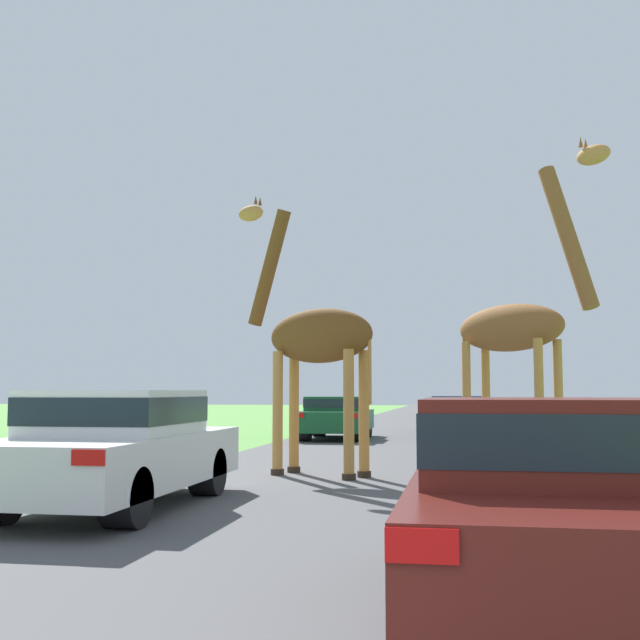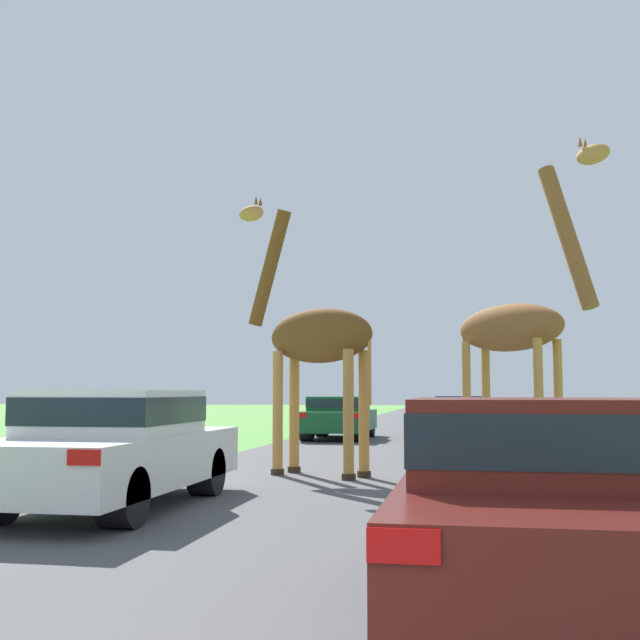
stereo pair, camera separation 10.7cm
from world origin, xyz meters
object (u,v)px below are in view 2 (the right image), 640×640
object	(u,v)px
car_lead_maroon	(539,501)
car_queue_left	(461,412)
car_queue_right	(339,416)
giraffe_near_road	(314,342)
giraffe_companion	(519,326)
car_far_ahead	(114,445)

from	to	relation	value
car_lead_maroon	car_queue_left	size ratio (longest dim) A/B	0.93
car_lead_maroon	car_queue_right	world-z (taller)	car_lead_maroon
giraffe_near_road	car_queue_right	size ratio (longest dim) A/B	1.25
giraffe_companion	car_far_ahead	bearing A→B (deg)	-14.42
car_queue_left	car_far_ahead	bearing A→B (deg)	-101.95
giraffe_near_road	car_far_ahead	world-z (taller)	giraffe_near_road
giraffe_companion	car_queue_right	distance (m)	12.43
giraffe_companion	car_far_ahead	xyz separation A→B (m)	(-5.27, -3.59, -1.74)
giraffe_companion	car_far_ahead	world-z (taller)	giraffe_companion
car_queue_left	car_far_ahead	size ratio (longest dim) A/B	0.90
giraffe_companion	car_lead_maroon	xyz separation A→B (m)	(-0.36, -7.73, -1.77)
giraffe_near_road	giraffe_companion	xyz separation A→B (m)	(3.49, -0.66, 0.18)
car_queue_right	giraffe_companion	bearing A→B (deg)	-67.13
car_queue_left	giraffe_companion	bearing A→B (deg)	-86.04
giraffe_near_road	car_far_ahead	distance (m)	4.86
car_queue_right	giraffe_near_road	bearing A→B (deg)	-83.14
car_far_ahead	car_lead_maroon	bearing A→B (deg)	-40.06
giraffe_near_road	giraffe_companion	bearing A→B (deg)	-77.36
giraffe_near_road	giraffe_companion	distance (m)	3.56
giraffe_companion	giraffe_near_road	bearing A→B (deg)	-59.37
giraffe_companion	car_queue_right	bearing A→B (deg)	-115.82
car_queue_left	car_queue_right	bearing A→B (deg)	-127.71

